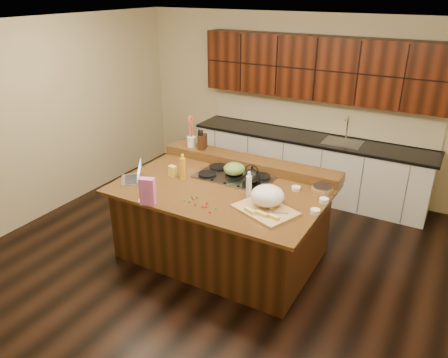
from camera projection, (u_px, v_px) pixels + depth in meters
The scene contains 32 objects.
room at pixel (222, 152), 4.88m from camera, with size 5.52×5.02×2.72m.
island at pixel (222, 221), 5.24m from camera, with size 2.40×1.60×0.92m.
back_ledge at pixel (249, 162), 5.59m from camera, with size 2.40×0.30×0.12m, color black.
cooktop at pixel (234, 176), 5.29m from camera, with size 0.92×0.52×0.05m.
back_counter at pixel (311, 133), 6.66m from camera, with size 3.70×0.66×2.40m.
kettle at pixel (252, 176), 5.00m from camera, with size 0.19×0.19×0.18m, color black.
green_bowl at pixel (234, 169), 5.25m from camera, with size 0.26×0.26×0.14m, color #597A31.
laptop at pixel (135, 175), 5.21m from camera, with size 0.41×0.41×0.23m.
oil_bottle at pixel (183, 169), 5.20m from camera, with size 0.07×0.07×0.27m, color gold.
vinegar_bottle at pixel (249, 187), 4.77m from camera, with size 0.06×0.06×0.25m, color silver.
wooden_tray at pixel (267, 199), 4.53m from camera, with size 0.73×0.63×0.25m.
ramekin_a at pixel (315, 211), 4.47m from camera, with size 0.10×0.10×0.04m, color white.
ramekin_b at pixel (324, 200), 4.69m from camera, with size 0.10×0.10×0.04m, color white.
ramekin_c at pixel (296, 188), 4.97m from camera, with size 0.10×0.10×0.04m, color white.
strainer_bowl at pixel (322, 191), 4.85m from camera, with size 0.24×0.24×0.09m, color #996B3F.
kitchen_timer at pixel (271, 207), 4.52m from camera, with size 0.08×0.08×0.07m, color silver.
pink_bag at pixel (147, 191), 4.61m from camera, with size 0.16×0.09×0.30m, color #D263B0.
candy_plate at pixel (147, 200), 4.73m from camera, with size 0.18×0.18×0.01m, color white.
package_box at pixel (173, 171), 5.31m from camera, with size 0.09×0.07×0.13m, color #EBDC53.
utensil_crock at pixel (192, 142), 5.93m from camera, with size 0.12×0.12×0.14m, color white.
knife_block at pixel (202, 142), 5.84m from camera, with size 0.10×0.16×0.19m, color black.
gumdrop_0 at pixel (210, 212), 4.48m from camera, with size 0.02×0.02×0.02m, color red.
gumdrop_1 at pixel (189, 202), 4.70m from camera, with size 0.02×0.02×0.02m, color #198C26.
gumdrop_2 at pixel (206, 207), 4.59m from camera, with size 0.02×0.02×0.02m, color red.
gumdrop_3 at pixel (184, 200), 4.72m from camera, with size 0.02×0.02×0.02m, color #198C26.
gumdrop_4 at pixel (207, 203), 4.66m from camera, with size 0.02×0.02×0.02m, color red.
gumdrop_5 at pixel (215, 209), 4.55m from camera, with size 0.02×0.02×0.02m, color #198C26.
gumdrop_6 at pixel (192, 197), 4.79m from camera, with size 0.02×0.02×0.02m, color red.
gumdrop_7 at pixel (197, 197), 4.79m from camera, with size 0.02×0.02×0.02m, color #198C26.
gumdrop_8 at pixel (195, 205), 4.63m from camera, with size 0.02×0.02×0.02m, color red.
gumdrop_9 at pixel (194, 199), 4.75m from camera, with size 0.02×0.02×0.02m, color #198C26.
gumdrop_10 at pixel (202, 207), 4.59m from camera, with size 0.02×0.02×0.02m, color red.
Camera 1 is at (2.28, -3.96, 3.08)m, focal length 35.00 mm.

